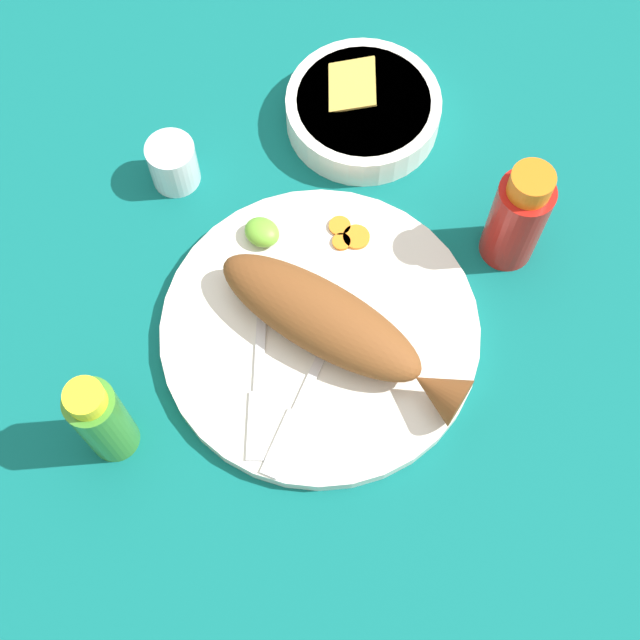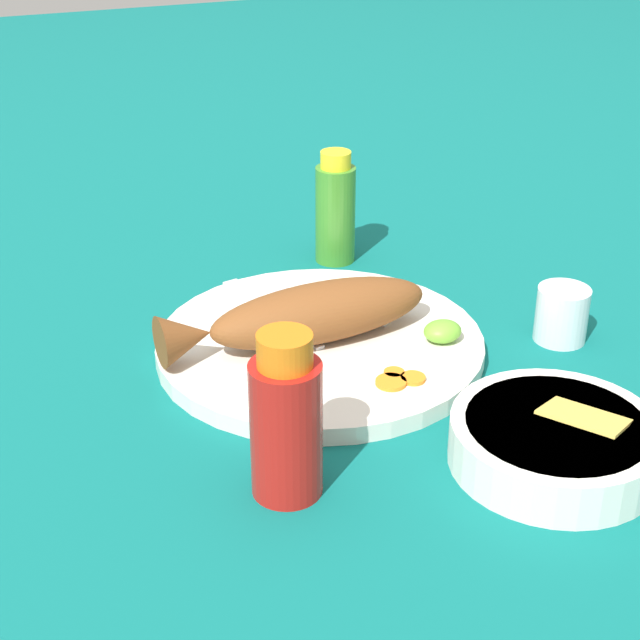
# 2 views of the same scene
# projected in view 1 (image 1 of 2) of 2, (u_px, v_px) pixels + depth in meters

# --- Properties ---
(ground_plane) EXTENTS (4.00, 4.00, 0.00)m
(ground_plane) POSITION_uv_depth(u_px,v_px,m) (320.00, 334.00, 0.94)
(ground_plane) COLOR #0C605B
(main_plate) EXTENTS (0.33, 0.33, 0.02)m
(main_plate) POSITION_uv_depth(u_px,v_px,m) (320.00, 331.00, 0.93)
(main_plate) COLOR silver
(main_plate) RESTS_ON ground_plane
(fried_fish) EXTENTS (0.28, 0.08, 0.06)m
(fried_fish) POSITION_uv_depth(u_px,v_px,m) (334.00, 325.00, 0.89)
(fried_fish) COLOR brown
(fried_fish) RESTS_ON main_plate
(fork_near) EXTENTS (0.05, 0.18, 0.00)m
(fork_near) POSITION_uv_depth(u_px,v_px,m) (300.00, 403.00, 0.89)
(fork_near) COLOR silver
(fork_near) RESTS_ON main_plate
(fork_far) EXTENTS (0.11, 0.16, 0.00)m
(fork_far) POSITION_uv_depth(u_px,v_px,m) (259.00, 383.00, 0.90)
(fork_far) COLOR silver
(fork_far) RESTS_ON main_plate
(carrot_slice_near) EXTENTS (0.03, 0.03, 0.00)m
(carrot_slice_near) POSITION_uv_depth(u_px,v_px,m) (356.00, 237.00, 0.96)
(carrot_slice_near) COLOR orange
(carrot_slice_near) RESTS_ON main_plate
(carrot_slice_mid) EXTENTS (0.02, 0.02, 0.00)m
(carrot_slice_mid) POSITION_uv_depth(u_px,v_px,m) (341.00, 242.00, 0.96)
(carrot_slice_mid) COLOR orange
(carrot_slice_mid) RESTS_ON main_plate
(carrot_slice_far) EXTENTS (0.02, 0.02, 0.00)m
(carrot_slice_far) POSITION_uv_depth(u_px,v_px,m) (340.00, 226.00, 0.97)
(carrot_slice_far) COLOR orange
(carrot_slice_far) RESTS_ON main_plate
(lime_wedge_main) EXTENTS (0.04, 0.03, 0.02)m
(lime_wedge_main) POSITION_uv_depth(u_px,v_px,m) (262.00, 232.00, 0.95)
(lime_wedge_main) COLOR #6BB233
(lime_wedge_main) RESTS_ON main_plate
(hot_sauce_bottle_red) EXTENTS (0.06, 0.06, 0.14)m
(hot_sauce_bottle_red) POSITION_uv_depth(u_px,v_px,m) (518.00, 217.00, 0.92)
(hot_sauce_bottle_red) COLOR #B21914
(hot_sauce_bottle_red) RESTS_ON ground_plane
(hot_sauce_bottle_green) EXTENTS (0.05, 0.05, 0.14)m
(hot_sauce_bottle_green) POSITION_uv_depth(u_px,v_px,m) (102.00, 420.00, 0.83)
(hot_sauce_bottle_green) COLOR #3D8428
(hot_sauce_bottle_green) RESTS_ON ground_plane
(salt_cup) EXTENTS (0.05, 0.05, 0.06)m
(salt_cup) POSITION_uv_depth(u_px,v_px,m) (174.00, 165.00, 0.99)
(salt_cup) COLOR silver
(salt_cup) RESTS_ON ground_plane
(guacamole_bowl) EXTENTS (0.18, 0.18, 0.05)m
(guacamole_bowl) POSITION_uv_depth(u_px,v_px,m) (363.00, 109.00, 1.02)
(guacamole_bowl) COLOR white
(guacamole_bowl) RESTS_ON ground_plane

